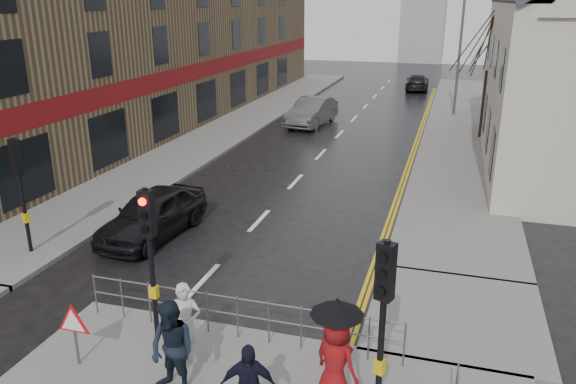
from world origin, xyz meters
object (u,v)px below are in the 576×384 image
Objects in this scene: pedestrian_b at (172,349)px; car_parked at (153,214)px; pedestrian_with_umbrella at (336,350)px; car_mid at (312,112)px; pedestrian_a at (185,324)px.

car_parked is at bearing 137.46° from pedestrian_b.
car_parked is (-7.17, 6.21, -0.54)m from pedestrian_with_umbrella.
car_parked is at bearing 139.13° from pedestrian_with_umbrella.
pedestrian_b is 24.60m from car_mid.
pedestrian_with_umbrella is at bearing -35.72° from car_parked.
pedestrian_b reaches higher than car_parked.
pedestrian_a is 0.93× the size of pedestrian_b.
pedestrian_with_umbrella reaches higher than pedestrian_b.
pedestrian_b reaches higher than pedestrian_a.
pedestrian_b is 0.43× the size of car_parked.
pedestrian_a is at bearing 117.77° from pedestrian_b.
car_parked is (-4.05, 5.83, -0.27)m from pedestrian_a.
pedestrian_a is at bearing 173.16° from pedestrian_with_umbrella.
pedestrian_b is at bearing -96.21° from pedestrian_a.
car_parked is (-4.26, 6.76, -0.34)m from pedestrian_b.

